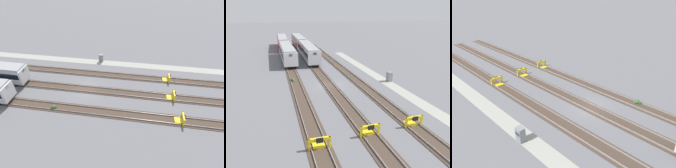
# 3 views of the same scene
# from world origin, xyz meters

# --- Properties ---
(ground_plane) EXTENTS (400.00, 400.00, 0.00)m
(ground_plane) POSITION_xyz_m (0.00, 0.00, 0.00)
(ground_plane) COLOR slate
(service_walkway) EXTENTS (54.00, 2.00, 0.01)m
(service_walkway) POSITION_xyz_m (0.00, -9.55, 0.00)
(service_walkway) COLOR #9E9E93
(service_walkway) RESTS_ON ground
(rail_track_nearest) EXTENTS (90.00, 2.23, 0.21)m
(rail_track_nearest) POSITION_xyz_m (0.00, -5.03, 0.04)
(rail_track_nearest) COLOR #47382D
(rail_track_nearest) RESTS_ON ground
(rail_track_near_inner) EXTENTS (90.00, 2.24, 0.21)m
(rail_track_near_inner) POSITION_xyz_m (0.00, 0.00, 0.04)
(rail_track_near_inner) COLOR #47382D
(rail_track_near_inner) RESTS_ON ground
(rail_track_middle) EXTENTS (90.00, 2.23, 0.21)m
(rail_track_middle) POSITION_xyz_m (0.00, 5.03, 0.04)
(rail_track_middle) COLOR #47382D
(rail_track_middle) RESTS_ON ground
(bumper_stop_nearest_track) EXTENTS (1.35, 2.00, 1.22)m
(bumper_stop_nearest_track) POSITION_xyz_m (-14.88, -5.02, 0.51)
(bumper_stop_nearest_track) COLOR yellow
(bumper_stop_nearest_track) RESTS_ON ground
(bumper_stop_near_inner_track) EXTENTS (1.36, 2.01, 1.22)m
(bumper_stop_near_inner_track) POSITION_xyz_m (-15.21, 0.01, 0.51)
(bumper_stop_near_inner_track) COLOR yellow
(bumper_stop_near_inner_track) RESTS_ON ground
(bumper_stop_middle_track) EXTENTS (1.35, 2.00, 1.22)m
(bumper_stop_middle_track) POSITION_xyz_m (-15.93, 5.02, 0.51)
(bumper_stop_middle_track) COLOR yellow
(bumper_stop_middle_track) RESTS_ON ground
(electrical_cabinet) EXTENTS (0.90, 0.73, 1.60)m
(electrical_cabinet) POSITION_xyz_m (-0.86, -10.19, 0.80)
(electrical_cabinet) COLOR gray
(electrical_cabinet) RESTS_ON ground
(weed_clump) EXTENTS (0.92, 0.70, 0.64)m
(weed_clump) POSITION_xyz_m (3.81, 5.39, 0.24)
(weed_clump) COLOR #38602D
(weed_clump) RESTS_ON ground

